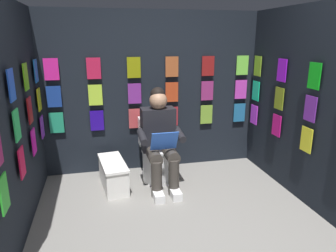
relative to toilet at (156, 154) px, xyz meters
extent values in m
cube|color=black|center=(-0.03, -0.42, 0.72)|extent=(2.94, 0.10, 2.09)
cube|color=#209167|center=(1.21, -0.33, 0.39)|extent=(0.17, 0.01, 0.26)
cube|color=#230A90|center=(0.71, -0.33, 0.39)|extent=(0.17, 0.01, 0.26)
cube|color=#B93F43|center=(0.22, -0.33, 0.39)|extent=(0.17, 0.01, 0.26)
cube|color=maroon|center=(-0.28, -0.33, 0.39)|extent=(0.17, 0.01, 0.26)
cube|color=#7DAD36|center=(-0.77, -0.33, 0.39)|extent=(0.17, 0.01, 0.26)
cube|color=#216998|center=(-1.27, -0.33, 0.39)|extent=(0.17, 0.01, 0.26)
cube|color=navy|center=(1.21, -0.33, 0.72)|extent=(0.17, 0.01, 0.26)
cube|color=#B7E438|center=(0.71, -0.33, 0.72)|extent=(0.17, 0.01, 0.26)
cube|color=#7D2B8F|center=(0.22, -0.33, 0.72)|extent=(0.17, 0.01, 0.26)
cube|color=#C23F1C|center=(-0.28, -0.33, 0.72)|extent=(0.17, 0.01, 0.26)
cube|color=#962B6D|center=(-0.77, -0.33, 0.72)|extent=(0.17, 0.01, 0.26)
cube|color=#D13BC0|center=(-1.27, -0.33, 0.72)|extent=(0.17, 0.01, 0.26)
cube|color=#E5208F|center=(1.21, -0.33, 1.06)|extent=(0.17, 0.01, 0.26)
cube|color=#C81B42|center=(0.71, -0.33, 1.06)|extent=(0.17, 0.01, 0.26)
cube|color=#888C0D|center=(0.22, -0.33, 1.06)|extent=(0.17, 0.01, 0.26)
cube|color=#AF552A|center=(-0.28, -0.33, 1.06)|extent=(0.17, 0.01, 0.26)
cube|color=maroon|center=(-0.77, -0.33, 1.06)|extent=(0.17, 0.01, 0.26)
cube|color=#7DDE49|center=(-1.27, -0.33, 1.06)|extent=(0.17, 0.01, 0.26)
cube|color=black|center=(-1.50, 0.68, 0.72)|extent=(0.10, 2.08, 2.09)
cube|color=#D237F0|center=(-1.41, -0.18, 0.39)|extent=(0.01, 0.17, 0.26)
cube|color=#D71680|center=(-1.41, 0.39, 0.39)|extent=(0.01, 0.17, 0.26)
cube|color=yellow|center=(-1.41, 0.96, 0.39)|extent=(0.01, 0.17, 0.26)
cube|color=#14E695|center=(-1.41, -0.18, 0.72)|extent=(0.01, 0.17, 0.26)
cube|color=olive|center=(-1.41, 0.39, 0.72)|extent=(0.01, 0.17, 0.26)
cube|color=purple|center=(-1.41, 0.96, 0.72)|extent=(0.01, 0.17, 0.26)
cube|color=#82B328|center=(-1.41, -0.18, 1.06)|extent=(0.01, 0.17, 0.26)
cube|color=#9B17EC|center=(-1.41, 0.39, 1.06)|extent=(0.01, 0.17, 0.26)
cube|color=#12B31A|center=(-1.41, 0.96, 1.06)|extent=(0.01, 0.17, 0.26)
cube|color=black|center=(1.44, 0.68, 0.72)|extent=(0.10, 2.08, 2.09)
cube|color=green|center=(1.35, 1.53, 0.39)|extent=(0.01, 0.17, 0.26)
cube|color=#E71545|center=(1.35, 0.96, 0.39)|extent=(0.01, 0.17, 0.26)
cube|color=#DC16AB|center=(1.35, 0.39, 0.39)|extent=(0.01, 0.17, 0.26)
cube|color=purple|center=(1.35, -0.18, 0.39)|extent=(0.01, 0.17, 0.26)
cube|color=#2EC65B|center=(1.35, 0.96, 0.72)|extent=(0.01, 0.17, 0.26)
cube|color=maroon|center=(1.35, 0.39, 0.72)|extent=(0.01, 0.17, 0.26)
cube|color=#C3C913|center=(1.35, -0.18, 0.72)|extent=(0.01, 0.17, 0.26)
cube|color=blue|center=(1.35, 0.96, 1.06)|extent=(0.01, 0.17, 0.26)
cube|color=#5CB414|center=(1.35, 0.39, 1.06)|extent=(0.01, 0.17, 0.26)
cube|color=blue|center=(1.35, -0.18, 1.06)|extent=(0.01, 0.17, 0.26)
cylinder|color=white|center=(0.00, 0.08, -0.13)|extent=(0.38, 0.38, 0.40)
cylinder|color=white|center=(0.00, 0.08, 0.09)|extent=(0.41, 0.41, 0.02)
cube|color=white|center=(0.00, -0.18, 0.25)|extent=(0.38, 0.19, 0.36)
cylinder|color=white|center=(0.00, -0.09, 0.25)|extent=(0.39, 0.07, 0.39)
cube|color=black|center=(0.00, 0.11, 0.36)|extent=(0.40, 0.23, 0.52)
sphere|color=tan|center=(0.00, 0.14, 0.71)|extent=(0.21, 0.21, 0.21)
sphere|color=black|center=(0.00, 0.11, 0.78)|extent=(0.17, 0.17, 0.17)
cylinder|color=#38332D|center=(-0.10, 0.31, 0.11)|extent=(0.16, 0.40, 0.15)
cylinder|color=#38332D|center=(0.10, 0.31, 0.11)|extent=(0.16, 0.40, 0.15)
cylinder|color=#38332D|center=(-0.11, 0.49, -0.11)|extent=(0.12, 0.12, 0.42)
cylinder|color=#38332D|center=(0.09, 0.49, -0.11)|extent=(0.12, 0.12, 0.42)
cube|color=white|center=(-0.11, 0.55, -0.28)|extent=(0.11, 0.26, 0.09)
cube|color=white|center=(0.09, 0.55, -0.28)|extent=(0.11, 0.26, 0.09)
cylinder|color=black|center=(-0.22, 0.28, 0.33)|extent=(0.09, 0.31, 0.13)
cylinder|color=black|center=(0.22, 0.29, 0.33)|extent=(0.09, 0.31, 0.13)
cube|color=blue|center=(-0.01, 0.45, 0.32)|extent=(0.30, 0.13, 0.23)
cube|color=white|center=(0.56, 0.15, -0.18)|extent=(0.33, 0.67, 0.30)
cube|color=white|center=(0.56, 0.15, -0.01)|extent=(0.34, 0.69, 0.03)
camera|label=1|loc=(0.69, 3.66, 1.42)|focal=33.51mm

